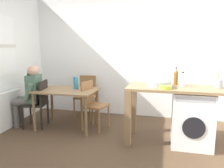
# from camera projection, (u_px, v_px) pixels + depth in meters

# --- Properties ---
(ground_plane) EXTENTS (5.46, 5.46, 0.00)m
(ground_plane) POSITION_uv_depth(u_px,v_px,m) (106.00, 146.00, 3.48)
(ground_plane) COLOR #4C3826
(wall_back) EXTENTS (4.60, 0.10, 2.70)m
(wall_back) POSITION_uv_depth(u_px,v_px,m) (127.00, 55.00, 4.93)
(wall_back) COLOR white
(wall_back) RESTS_ON ground_plane
(radiator) EXTENTS (0.10, 0.80, 0.70)m
(radiator) POSITION_uv_depth(u_px,v_px,m) (7.00, 111.00, 4.18)
(radiator) COLOR white
(radiator) RESTS_ON ground_plane
(dining_table) EXTENTS (1.10, 0.76, 0.74)m
(dining_table) POSITION_uv_depth(u_px,v_px,m) (67.00, 95.00, 4.20)
(dining_table) COLOR olive
(dining_table) RESTS_ON ground_plane
(chair_person_seat) EXTENTS (0.47, 0.47, 0.90)m
(chair_person_seat) POSITION_uv_depth(u_px,v_px,m) (39.00, 101.00, 4.26)
(chair_person_seat) COLOR black
(chair_person_seat) RESTS_ON ground_plane
(chair_opposite) EXTENTS (0.48, 0.48, 0.90)m
(chair_opposite) POSITION_uv_depth(u_px,v_px,m) (92.00, 102.00, 4.17)
(chair_opposite) COLOR olive
(chair_opposite) RESTS_ON ground_plane
(chair_spare_by_wall) EXTENTS (0.42, 0.42, 0.90)m
(chair_spare_by_wall) POSITION_uv_depth(u_px,v_px,m) (86.00, 94.00, 4.94)
(chair_spare_by_wall) COLOR olive
(chair_spare_by_wall) RESTS_ON ground_plane
(seated_person) EXTENTS (0.53, 0.54, 1.20)m
(seated_person) POSITION_uv_depth(u_px,v_px,m) (30.00, 93.00, 4.25)
(seated_person) COLOR #595651
(seated_person) RESTS_ON ground_plane
(kitchen_counter) EXTENTS (1.50, 0.68, 0.92)m
(kitchen_counter) POSITION_uv_depth(u_px,v_px,m) (162.00, 96.00, 3.54)
(kitchen_counter) COLOR olive
(kitchen_counter) RESTS_ON ground_plane
(washing_machine) EXTENTS (0.60, 0.61, 0.86)m
(washing_machine) POSITION_uv_depth(u_px,v_px,m) (192.00, 119.00, 3.48)
(washing_machine) COLOR white
(washing_machine) RESTS_ON ground_plane
(sink_basin) EXTENTS (0.38, 0.38, 0.09)m
(sink_basin) POSITION_uv_depth(u_px,v_px,m) (159.00, 83.00, 3.51)
(sink_basin) COLOR #9EA0A5
(sink_basin) RESTS_ON kitchen_counter
(tap) EXTENTS (0.02, 0.02, 0.28)m
(tap) POSITION_uv_depth(u_px,v_px,m) (159.00, 76.00, 3.67)
(tap) COLOR #B2B2B7
(tap) RESTS_ON kitchen_counter
(bottle_tall_green) EXTENTS (0.07, 0.07, 0.29)m
(bottle_tall_green) POSITION_uv_depth(u_px,v_px,m) (176.00, 77.00, 3.65)
(bottle_tall_green) COLOR brown
(bottle_tall_green) RESTS_ON kitchen_counter
(bottle_squat_brown) EXTENTS (0.08, 0.08, 0.23)m
(bottle_squat_brown) POSITION_uv_depth(u_px,v_px,m) (183.00, 80.00, 3.48)
(bottle_squat_brown) COLOR silver
(bottle_squat_brown) RESTS_ON kitchen_counter
(mixing_bowl) EXTENTS (0.18, 0.18, 0.05)m
(mixing_bowl) POSITION_uv_depth(u_px,v_px,m) (165.00, 87.00, 3.30)
(mixing_bowl) COLOR #A8C63D
(mixing_bowl) RESTS_ON kitchen_counter
(utensil_crock) EXTENTS (0.11, 0.11, 0.30)m
(utensil_crock) POSITION_uv_depth(u_px,v_px,m) (219.00, 84.00, 3.35)
(utensil_crock) COLOR gray
(utensil_crock) RESTS_ON kitchen_counter
(vase) EXTENTS (0.09, 0.09, 0.24)m
(vase) POSITION_uv_depth(u_px,v_px,m) (76.00, 83.00, 4.22)
(vase) COLOR teal
(vase) RESTS_ON dining_table
(scissors) EXTENTS (0.15, 0.06, 0.01)m
(scissors) POSITION_uv_depth(u_px,v_px,m) (173.00, 88.00, 3.37)
(scissors) COLOR #B2B2B7
(scissors) RESTS_ON kitchen_counter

